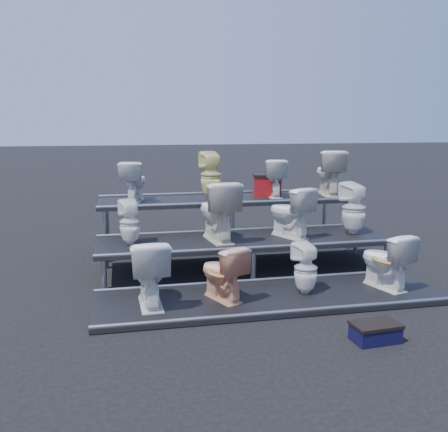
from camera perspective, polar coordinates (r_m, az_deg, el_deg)
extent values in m
plane|color=black|center=(7.32, 2.37, -6.13)|extent=(80.00, 80.00, 0.00)
cube|color=black|center=(6.13, 5.39, -9.30)|extent=(4.20, 1.20, 0.06)
cube|color=black|center=(7.26, 2.38, -4.40)|extent=(4.20, 1.20, 0.46)
cube|color=black|center=(8.45, 0.23, -0.83)|extent=(4.20, 1.20, 0.86)
imported|color=white|center=(5.75, -8.55, -6.33)|extent=(0.46, 0.78, 0.78)
imported|color=#ECA882|center=(5.87, -0.20, -6.45)|extent=(0.60, 0.74, 0.66)
imported|color=white|center=(6.16, 9.32, -5.92)|extent=(0.35, 0.35, 0.63)
imported|color=white|center=(6.59, 17.94, -4.83)|extent=(0.57, 0.78, 0.71)
imported|color=white|center=(6.93, -10.72, -0.72)|extent=(0.33, 0.34, 0.62)
imported|color=silver|center=(7.03, -0.76, 0.61)|extent=(0.58, 0.89, 0.86)
imported|color=white|center=(7.32, 7.50, 0.46)|extent=(0.67, 0.83, 0.74)
imported|color=white|center=(7.71, 14.61, 0.87)|extent=(0.45, 0.46, 0.78)
imported|color=white|center=(8.15, -10.24, 3.94)|extent=(0.51, 0.71, 0.65)
imported|color=#E9DF8D|center=(8.27, -1.48, 4.68)|extent=(0.41, 0.42, 0.78)
imported|color=white|center=(8.54, 5.77, 4.36)|extent=(0.47, 0.69, 0.65)
imported|color=silver|center=(8.88, 11.90, 4.88)|extent=(0.55, 0.83, 0.79)
cube|color=maroon|center=(8.67, 4.94, 3.39)|extent=(0.51, 0.44, 0.32)
cube|color=black|center=(5.24, 16.90, -12.74)|extent=(0.46, 0.30, 0.16)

